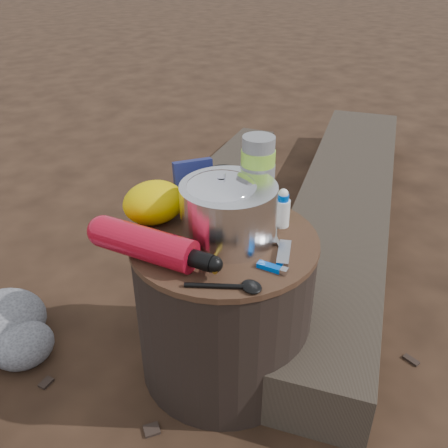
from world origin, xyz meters
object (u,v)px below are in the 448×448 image
stump (224,305)px  camping_pot (221,208)px  fuel_bottle (146,244)px  thermos (257,178)px  log_main (343,208)px  travel_mug (223,188)px

stump → camping_pot: (-0.00, 0.01, 0.30)m
fuel_bottle → thermos: (0.34, 0.04, 0.07)m
log_main → thermos: size_ratio=9.83×
stump → camping_pot: 0.30m
thermos → travel_mug: bearing=115.9°
stump → fuel_bottle: 0.33m
thermos → fuel_bottle: bearing=-173.0°
thermos → camping_pot: bearing=-160.0°
log_main → travel_mug: bearing=-111.9°
camping_pot → fuel_bottle: size_ratio=0.51×
camping_pot → thermos: bearing=20.0°
stump → thermos: bearing=23.2°
stump → thermos: thermos is taller
log_main → fuel_bottle: (-1.05, -0.40, 0.39)m
camping_pot → stump: bearing=-68.7°
fuel_bottle → camping_pot: bearing=-35.0°
camping_pot → fuel_bottle: camping_pot is taller
log_main → fuel_bottle: 1.19m
stump → thermos: (0.14, 0.06, 0.33)m
travel_mug → stump: bearing=-120.0°
stump → thermos: 0.36m
camping_pot → fuel_bottle: (-0.20, 0.01, -0.04)m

